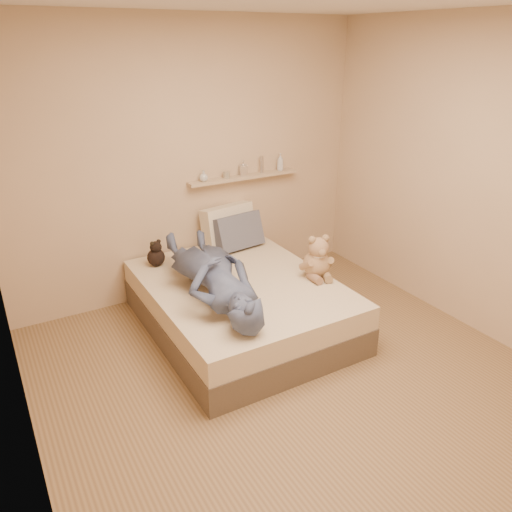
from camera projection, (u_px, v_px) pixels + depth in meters
room at (306, 220)px, 3.22m from camera, size 3.80×3.80×3.80m
bed at (240, 305)px, 4.39m from camera, size 1.50×1.90×0.45m
game_console at (234, 298)px, 3.68m from camera, size 0.20×0.10×0.07m
teddy_bear at (317, 260)px, 4.33m from camera, size 0.32×0.32×0.40m
dark_plush at (156, 255)px, 4.57m from camera, size 0.16×0.16×0.25m
pillow_cream at (228, 225)px, 5.02m from camera, size 0.58×0.31×0.42m
pillow_grey at (238, 232)px, 4.94m from camera, size 0.53×0.30×0.37m
person at (213, 274)px, 4.01m from camera, size 0.72×1.60×0.37m
wall_shelf at (244, 177)px, 5.01m from camera, size 1.20×0.12×0.03m
shelf_bottles at (245, 168)px, 4.98m from camera, size 0.96×0.09×0.18m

